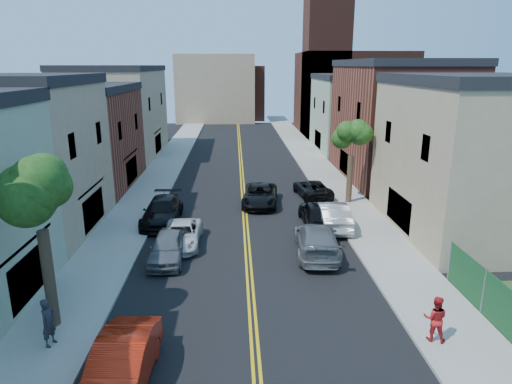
{
  "coord_description": "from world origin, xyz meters",
  "views": [
    {
      "loc": [
        -0.65,
        -2.2,
        10.08
      ],
      "look_at": [
        0.72,
        26.43,
        2.0
      ],
      "focal_mm": 31.57,
      "sensor_mm": 36.0,
      "label": 1
    }
  ],
  "objects": [
    {
      "name": "black_car_left",
      "position": [
        -5.49,
        26.29,
        0.81
      ],
      "size": [
        2.4,
        5.64,
        1.62
      ],
      "primitive_type": "imported",
      "rotation": [
        0.0,
        0.0,
        -0.02
      ],
      "color": "black",
      "rests_on": "ground"
    },
    {
      "name": "bldg_right_tan",
      "position": [
        14.0,
        24.0,
        4.5
      ],
      "size": [
        9.0,
        12.0,
        9.0
      ],
      "primitive_type": "cube",
      "color": "#998466",
      "rests_on": "ground"
    },
    {
      "name": "bldg_left_brick",
      "position": [
        -14.0,
        36.0,
        4.0
      ],
      "size": [
        9.0,
        12.0,
        8.0
      ],
      "primitive_type": "cube",
      "color": "brown",
      "rests_on": "ground"
    },
    {
      "name": "backdrop_center",
      "position": [
        0.0,
        86.0,
        5.0
      ],
      "size": [
        10.0,
        8.0,
        10.0
      ],
      "primitive_type": "cube",
      "color": "brown",
      "rests_on": "ground"
    },
    {
      "name": "silver_car_right",
      "position": [
        5.5,
        24.87,
        0.85
      ],
      "size": [
        1.9,
        5.2,
        1.7
      ],
      "primitive_type": "imported",
      "rotation": [
        0.0,
        0.0,
        3.12
      ],
      "color": "#ACAEB4",
      "rests_on": "ground"
    },
    {
      "name": "white_pickup",
      "position": [
        -3.8,
        22.33,
        0.65
      ],
      "size": [
        2.21,
        4.69,
        1.3
      ],
      "primitive_type": "imported",
      "rotation": [
        0.0,
        0.0,
        -0.01
      ],
      "color": "silver",
      "rests_on": "ground"
    },
    {
      "name": "dark_car_right_far",
      "position": [
        5.46,
        31.95,
        0.67
      ],
      "size": [
        2.87,
        5.09,
        1.34
      ],
      "primitive_type": "imported",
      "rotation": [
        0.0,
        0.0,
        3.28
      ],
      "color": "black",
      "rests_on": "ground"
    },
    {
      "name": "black_suv_lane",
      "position": [
        1.2,
        30.01,
        0.75
      ],
      "size": [
        3.03,
        5.63,
        1.5
      ],
      "primitive_type": "imported",
      "rotation": [
        0.0,
        0.0,
        -0.1
      ],
      "color": "black",
      "rests_on": "ground"
    },
    {
      "name": "tree_right_far",
      "position": [
        7.92,
        30.01,
        5.76
      ],
      "size": [
        4.4,
        4.4,
        8.03
      ],
      "color": "#3B281D",
      "rests_on": "sidewalk_right"
    },
    {
      "name": "bldg_left_tan_near",
      "position": [
        -14.0,
        25.0,
        4.5
      ],
      "size": [
        9.0,
        10.0,
        9.0
      ],
      "primitive_type": "cube",
      "color": "#998466",
      "rests_on": "ground"
    },
    {
      "name": "bldg_right_brick",
      "position": [
        14.0,
        38.0,
        5.0
      ],
      "size": [
        9.0,
        14.0,
        10.0
      ],
      "primitive_type": "cube",
      "color": "brown",
      "rests_on": "ground"
    },
    {
      "name": "sidewalk_right",
      "position": [
        7.9,
        40.0,
        0.07
      ],
      "size": [
        3.2,
        100.0,
        0.15
      ],
      "primitive_type": "cube",
      "color": "gray",
      "rests_on": "ground"
    },
    {
      "name": "backdrop_left",
      "position": [
        -4.0,
        82.0,
        6.0
      ],
      "size": [
        14.0,
        8.0,
        12.0
      ],
      "primitive_type": "cube",
      "color": "#998466",
      "rests_on": "ground"
    },
    {
      "name": "black_car_right",
      "position": [
        4.66,
        25.28,
        0.84
      ],
      "size": [
        2.0,
        4.95,
        1.69
      ],
      "primitive_type": "imported",
      "rotation": [
        0.0,
        0.0,
        3.14
      ],
      "color": "black",
      "rests_on": "ground"
    },
    {
      "name": "pedestrian_right",
      "position": [
        6.7,
        12.23,
        1.04
      ],
      "size": [
        1.05,
        0.94,
        1.78
      ],
      "primitive_type": "imported",
      "rotation": [
        0.0,
        0.0,
        2.77
      ],
      "color": "red",
      "rests_on": "sidewalk_right"
    },
    {
      "name": "curb_right",
      "position": [
        6.15,
        40.0,
        0.07
      ],
      "size": [
        0.3,
        100.0,
        0.15
      ],
      "primitive_type": "cube",
      "color": "gray",
      "rests_on": "ground"
    },
    {
      "name": "pedestrian_left",
      "position": [
        -7.5,
        12.6,
        1.07
      ],
      "size": [
        0.61,
        0.77,
        1.84
      ],
      "primitive_type": "imported",
      "rotation": [
        0.0,
        0.0,
        1.29
      ],
      "color": "#24252B",
      "rests_on": "sidewalk_left"
    },
    {
      "name": "tree_left_mid",
      "position": [
        -7.88,
        14.01,
        6.58
      ],
      "size": [
        5.2,
        5.2,
        9.29
      ],
      "color": "#3B281D",
      "rests_on": "sidewalk_left"
    },
    {
      "name": "church",
      "position": [
        16.33,
        67.07,
        7.24
      ],
      "size": [
        16.2,
        14.2,
        22.6
      ],
      "color": "#4C2319",
      "rests_on": "ground"
    },
    {
      "name": "grey_car_right",
      "position": [
        3.8,
        20.73,
        0.82
      ],
      "size": [
        2.81,
        5.86,
        1.65
      ],
      "primitive_type": "imported",
      "rotation": [
        0.0,
        0.0,
        3.05
      ],
      "color": "slate",
      "rests_on": "ground"
    },
    {
      "name": "grey_car_left",
      "position": [
        -4.29,
        20.26,
        0.76
      ],
      "size": [
        1.8,
        4.44,
        1.51
      ],
      "primitive_type": "imported",
      "rotation": [
        0.0,
        0.0,
        -0.0
      ],
      "color": "#585B5F",
      "rests_on": "ground"
    },
    {
      "name": "red_sedan",
      "position": [
        -4.38,
        10.34,
        0.81
      ],
      "size": [
        1.93,
        4.98,
        1.62
      ],
      "primitive_type": "imported",
      "rotation": [
        0.0,
        0.0,
        -0.05
      ],
      "color": "#B6200C",
      "rests_on": "ground"
    },
    {
      "name": "bldg_left_tan_far",
      "position": [
        -14.0,
        50.0,
        4.75
      ],
      "size": [
        9.0,
        16.0,
        9.5
      ],
      "primitive_type": "cube",
      "color": "#998466",
      "rests_on": "ground"
    },
    {
      "name": "curb_left",
      "position": [
        -6.15,
        40.0,
        0.07
      ],
      "size": [
        0.3,
        100.0,
        0.15
      ],
      "primitive_type": "cube",
      "color": "gray",
      "rests_on": "ground"
    },
    {
      "name": "sidewalk_left",
      "position": [
        -7.9,
        40.0,
        0.07
      ],
      "size": [
        3.2,
        100.0,
        0.15
      ],
      "primitive_type": "cube",
      "color": "gray",
      "rests_on": "ground"
    },
    {
      "name": "bldg_right_palegrn",
      "position": [
        14.0,
        52.0,
        4.25
      ],
      "size": [
        9.0,
        12.0,
        8.5
      ],
      "primitive_type": "cube",
      "color": "gray",
      "rests_on": "ground"
    }
  ]
}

